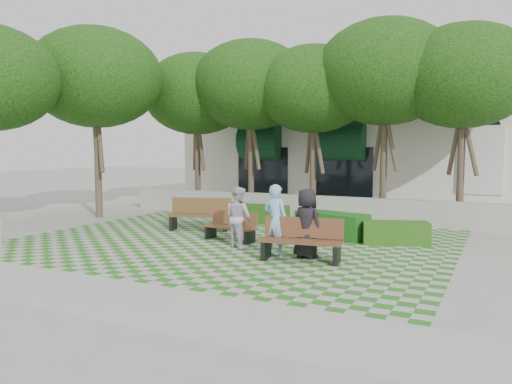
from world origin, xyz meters
The scene contains 16 objects.
ground centered at (0.00, 0.00, 0.00)m, with size 90.00×90.00×0.00m, color gray.
lawn centered at (0.00, 1.00, 0.01)m, with size 12.00×12.00×0.00m, color #2B721E.
sidewalk_south centered at (0.00, -4.70, 0.01)m, with size 16.00×2.00×0.01m, color #9E9B93.
sidewalk_west centered at (-7.20, 1.00, 0.01)m, with size 2.00×12.00×0.01m, color #9E9B93.
retaining_wall centered at (0.00, 6.20, 0.45)m, with size 15.00×0.36×0.90m, color #9E9B93.
bench_east centered at (2.67, -0.42, 0.49)m, with size 1.99×0.89×1.01m.
bench_mid centered at (-0.09, 1.08, 0.41)m, with size 1.67×0.78×0.84m.
bench_west centered at (-1.92, 2.27, 0.50)m, with size 2.08×1.28×1.04m.
hedge_east centered at (4.25, 2.68, 0.31)m, with size 1.79×0.71×0.63m, color #244F15.
hedge_midright centered at (2.35, 2.84, 0.38)m, with size 2.15×0.86×0.75m, color #144D14.
hedge_midleft centered at (-0.77, 4.55, 0.32)m, with size 1.83×0.73×0.64m, color #1F4B14.
person_blue centered at (1.91, -0.23, 0.89)m, with size 0.65×0.43×1.79m, color #7DBDE5.
person_dark centered at (2.67, -0.10, 0.85)m, with size 0.83×0.54×1.69m, color black.
person_white centered at (0.57, 0.32, 0.82)m, with size 0.80×0.62×1.64m, color silver.
tree_row centered at (-1.86, 5.95, 5.18)m, with size 17.70×13.40×7.41m.
building centered at (0.93, 14.08, 2.52)m, with size 18.00×8.92×5.15m.
Camera 1 is at (6.92, -11.29, 2.65)m, focal length 35.00 mm.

